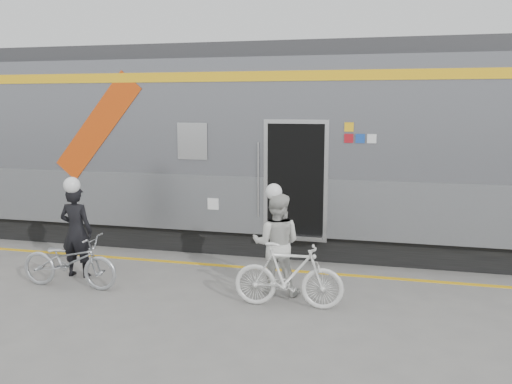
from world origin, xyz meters
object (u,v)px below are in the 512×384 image
(man, at_px, (76,231))
(woman, at_px, (276,244))
(bicycle_left, at_px, (69,261))
(bicycle_right, at_px, (289,275))

(man, bearing_deg, woman, 179.71)
(bicycle_left, distance_m, bicycle_right, 3.61)
(bicycle_right, bearing_deg, woman, 25.43)
(man, distance_m, woman, 3.51)
(woman, xyz_separation_m, bicycle_right, (0.30, -0.55, -0.32))
(woman, bearing_deg, man, -3.05)
(woman, relative_size, bicycle_right, 0.99)
(bicycle_left, bearing_deg, bicycle_right, -90.29)
(man, distance_m, bicycle_left, 0.69)
(bicycle_right, bearing_deg, bicycle_left, 86.95)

